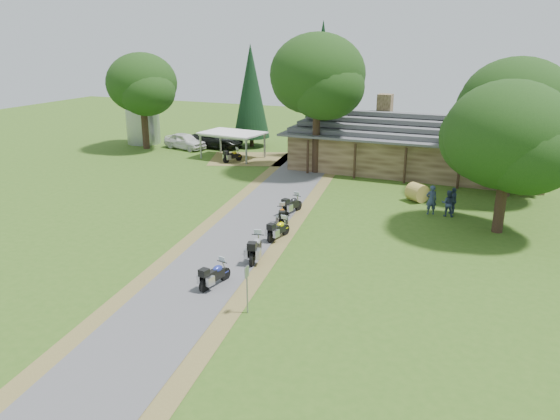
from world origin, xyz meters
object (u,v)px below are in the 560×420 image
at_px(car_dark_suv, 215,135).
at_px(motorcycle_row_b, 256,247).
at_px(hay_bale, 417,192).
at_px(car_white_sedan, 185,139).
at_px(carport, 233,145).
at_px(motorcycle_row_a, 215,273).
at_px(motorcycle_carport_a, 232,155).
at_px(silo, 142,110).
at_px(lodge, 416,142).
at_px(motorcycle_row_d, 282,215).
at_px(motorcycle_row_e, 292,204).
at_px(motorcycle_row_c, 279,228).

xyz_separation_m(car_dark_suv, motorcycle_row_b, (16.29, -24.90, -0.53)).
bearing_deg(hay_bale, motorcycle_row_b, -113.46).
height_order(car_white_sedan, hay_bale, car_white_sedan).
distance_m(carport, hay_bale, 19.71).
bearing_deg(motorcycle_row_a, hay_bale, -9.27).
height_order(motorcycle_row_a, motorcycle_carport_a, motorcycle_carport_a).
distance_m(silo, motorcycle_row_b, 34.41).
xyz_separation_m(lodge, motorcycle_row_a, (-4.62, -26.22, -1.82)).
bearing_deg(silo, hay_bale, -18.87).
xyz_separation_m(carport, motorcycle_row_d, (11.53, -15.76, -0.57)).
relative_size(car_dark_suv, motorcycle_row_d, 3.40).
height_order(silo, motorcycle_carport_a, silo).
height_order(lodge, motorcycle_carport_a, lodge).
distance_m(silo, car_dark_suv, 8.51).
bearing_deg(car_white_sedan, motorcycle_row_e, -117.04).
height_order(car_dark_suv, motorcycle_row_b, car_dark_suv).
relative_size(lodge, motorcycle_row_d, 11.30).
height_order(car_white_sedan, car_dark_suv, car_dark_suv).
height_order(car_dark_suv, motorcycle_row_a, car_dark_suv).
bearing_deg(silo, lodge, -2.74).
bearing_deg(lodge, motorcycle_row_c, -102.45).
height_order(motorcycle_row_b, motorcycle_row_c, motorcycle_row_b).
bearing_deg(motorcycle_row_d, hay_bale, -61.08).
xyz_separation_m(motorcycle_row_b, motorcycle_row_d, (-0.77, 5.39, -0.06)).
bearing_deg(motorcycle_row_d, lodge, -38.18).
distance_m(car_white_sedan, motorcycle_row_a, 32.35).
relative_size(car_dark_suv, motorcycle_row_e, 3.37).
xyz_separation_m(car_dark_suv, motorcycle_row_c, (16.21, -21.68, -0.61)).
relative_size(car_white_sedan, motorcycle_row_a, 3.27).
relative_size(car_white_sedan, motorcycle_carport_a, 3.23).
xyz_separation_m(motorcycle_row_a, motorcycle_row_b, (0.40, 3.53, 0.08)).
relative_size(silo, motorcycle_carport_a, 3.77).
bearing_deg(motorcycle_row_d, car_white_sedan, 23.30).
bearing_deg(car_white_sedan, hay_bale, -97.07).
height_order(lodge, car_dark_suv, lodge).
bearing_deg(motorcycle_carport_a, carport, 50.01).
height_order(motorcycle_row_d, hay_bale, motorcycle_row_d).
relative_size(car_white_sedan, motorcycle_row_d, 3.18).
bearing_deg(car_white_sedan, motorcycle_row_a, -131.59).
bearing_deg(lodge, motorcycle_row_b, -100.53).
relative_size(car_dark_suv, motorcycle_row_c, 3.52).
xyz_separation_m(motorcycle_row_b, motorcycle_row_e, (-1.08, 7.81, -0.05)).
distance_m(lodge, motorcycle_row_b, 23.14).
relative_size(motorcycle_row_c, hay_bale, 1.45).
xyz_separation_m(car_dark_suv, motorcycle_carport_a, (4.76, -5.29, -0.60)).
relative_size(motorcycle_row_e, motorcycle_carport_a, 1.02).
bearing_deg(silo, motorcycle_row_b, -44.54).
xyz_separation_m(silo, motorcycle_row_e, (23.37, -16.25, -2.86)).
relative_size(lodge, motorcycle_row_a, 11.61).
xyz_separation_m(silo, motorcycle_row_c, (24.36, -20.84, -2.89)).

